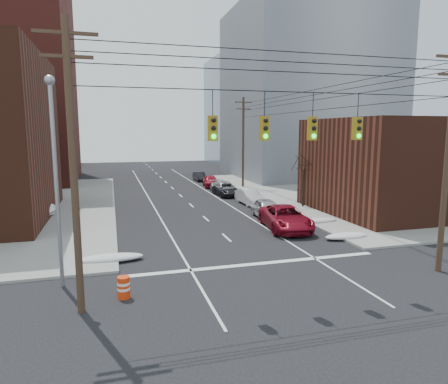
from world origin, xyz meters
TOP-DOWN VIEW (x-y plane):
  - ground at (0.00, 0.00)m, footprint 160.00×160.00m
  - sidewalk_ne at (27.00, 27.00)m, footprint 40.00×40.00m
  - building_brick_far at (-26.00, 74.00)m, footprint 22.00×18.00m
  - building_office at (22.00, 44.00)m, footprint 22.00×20.00m
  - building_glass at (24.00, 70.00)m, footprint 20.00×18.00m
  - building_storefront at (18.00, 16.00)m, footprint 16.00×12.00m
  - utility_pole_left at (-8.50, 3.00)m, footprint 2.20×0.28m
  - utility_pole_right at (8.50, 3.00)m, footprint 2.20×0.28m
  - utility_pole_far at (8.50, 34.00)m, footprint 2.20×0.28m
  - traffic_signals at (0.10, 2.97)m, footprint 17.00×0.42m
  - street_light at (-9.50, 6.00)m, footprint 0.44×0.44m
  - bare_tree at (9.59, 20.00)m, footprint 2.09×2.20m
  - snow_nw at (-7.40, 9.00)m, footprint 3.50×1.08m
  - snow_ne at (7.40, 9.50)m, footprint 3.00×1.08m
  - snow_east_far at (7.40, 14.00)m, footprint 4.00×1.08m
  - red_pickup at (4.70, 13.06)m, footprint 3.48×6.29m
  - parked_car_a at (4.80, 16.82)m, footprint 2.13×4.63m
  - parked_car_b at (5.52, 23.07)m, footprint 1.70×4.47m
  - parked_car_c at (4.80, 28.55)m, footprint 2.29×4.76m
  - parked_car_d at (4.81, 29.32)m, footprint 2.69×5.21m
  - parked_car_e at (4.80, 35.73)m, footprint 2.28×4.51m
  - parked_car_f at (4.80, 42.18)m, footprint 1.39×3.81m
  - lot_car_a at (-13.95, 22.08)m, footprint 4.79×3.13m
  - lot_car_b at (-14.60, 25.19)m, footprint 4.71×2.36m
  - construction_barrel at (-6.86, 3.95)m, footprint 0.58×0.58m

SIDE VIEW (x-z plane):
  - ground at x=0.00m, z-range 0.00..0.00m
  - sidewalk_ne at x=27.00m, z-range 0.00..0.15m
  - snow_nw at x=-7.40m, z-range 0.00..0.42m
  - snow_ne at x=7.40m, z-range 0.00..0.42m
  - snow_east_far at x=7.40m, z-range 0.00..0.42m
  - construction_barrel at x=-6.86m, z-range 0.01..0.95m
  - parked_car_f at x=4.80m, z-range 0.00..1.25m
  - parked_car_c at x=4.80m, z-range 0.00..1.31m
  - parked_car_d at x=4.81m, z-range 0.00..1.45m
  - parked_car_b at x=5.52m, z-range 0.00..1.46m
  - parked_car_e at x=4.80m, z-range 0.00..1.47m
  - parked_car_a at x=4.80m, z-range 0.00..1.54m
  - lot_car_b at x=-14.60m, z-range 0.15..1.43m
  - red_pickup at x=4.70m, z-range 0.00..1.67m
  - lot_car_a at x=-13.95m, z-range 0.15..1.64m
  - bare_tree at x=9.59m, z-range -0.15..4.79m
  - building_storefront at x=18.00m, z-range 0.00..8.00m
  - street_light at x=-9.50m, z-range 0.88..10.20m
  - utility_pole_left at x=-8.50m, z-range 0.28..11.28m
  - utility_pole_right at x=8.50m, z-range 0.28..11.28m
  - utility_pole_far at x=8.50m, z-range 0.28..11.28m
  - building_brick_far at x=-26.00m, z-range 0.00..12.00m
  - traffic_signals at x=0.10m, z-range 6.16..8.18m
  - building_glass at x=24.00m, z-range 0.00..22.00m
  - building_office at x=22.00m, z-range 0.00..25.00m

